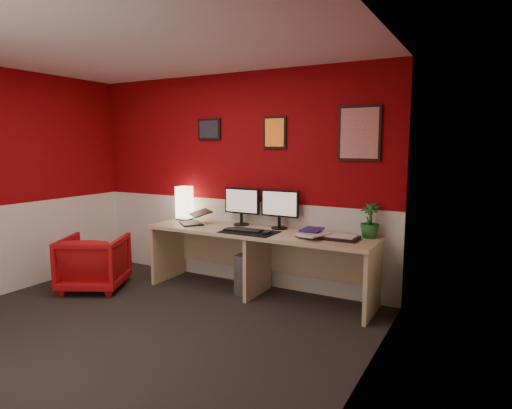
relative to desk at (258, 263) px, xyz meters
name	(u,v)px	position (x,y,z in m)	size (l,w,h in m)	color
ground	(133,332)	(-0.51, -1.41, -0.36)	(4.00, 3.50, 0.01)	black
ceiling	(121,42)	(-0.51, -1.41, 2.13)	(4.00, 3.50, 0.01)	white
wall_back	(234,179)	(-0.51, 0.34, 0.89)	(4.00, 0.01, 2.50)	maroon
wall_right	(358,210)	(1.49, -1.41, 0.89)	(0.01, 3.50, 2.50)	maroon
wainscot_back	(234,240)	(-0.51, 0.34, 0.14)	(4.00, 0.01, 1.00)	silver
wainscot_right	(354,322)	(1.48, -1.41, 0.14)	(0.01, 3.50, 1.00)	silver
desk	(258,263)	(0.00, 0.00, 0.00)	(2.60, 0.65, 0.73)	#CDB383
shoji_lamp	(184,204)	(-1.14, 0.18, 0.56)	(0.16, 0.16, 0.40)	#FFE5B2
laptop	(191,215)	(-0.89, -0.02, 0.47)	(0.33, 0.23, 0.22)	black
monitor_left	(241,201)	(-0.33, 0.21, 0.66)	(0.45, 0.06, 0.58)	black
monitor_right	(279,203)	(0.16, 0.21, 0.66)	(0.45, 0.06, 0.58)	black
desk_mat	(249,232)	(-0.04, -0.12, 0.37)	(0.60, 0.38, 0.01)	black
keyboard	(243,230)	(-0.12, -0.11, 0.38)	(0.42, 0.14, 0.02)	black
mouse	(266,233)	(0.18, -0.15, 0.39)	(0.06, 0.10, 0.03)	black
book_bottom	(302,234)	(0.52, 0.01, 0.38)	(0.22, 0.30, 0.03)	navy
book_middle	(305,233)	(0.57, -0.04, 0.41)	(0.23, 0.32, 0.02)	silver
book_top	(303,229)	(0.52, 0.03, 0.43)	(0.20, 0.27, 0.03)	navy
zen_tray	(340,238)	(0.93, 0.01, 0.38)	(0.35, 0.25, 0.03)	black
potted_plant	(370,220)	(1.17, 0.22, 0.54)	(0.20, 0.20, 0.35)	#19591E
pc_tower	(251,272)	(-0.13, 0.09, -0.14)	(0.20, 0.45, 0.45)	#99999E
armchair	(94,262)	(-1.76, -0.72, -0.05)	(0.67, 0.69, 0.63)	#AA0F12
art_left	(209,129)	(-0.85, 0.33, 1.49)	(0.32, 0.02, 0.26)	black
art_center	(275,133)	(0.04, 0.33, 1.44)	(0.28, 0.02, 0.36)	orange
art_right	(360,133)	(1.00, 0.33, 1.42)	(0.44, 0.02, 0.56)	red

